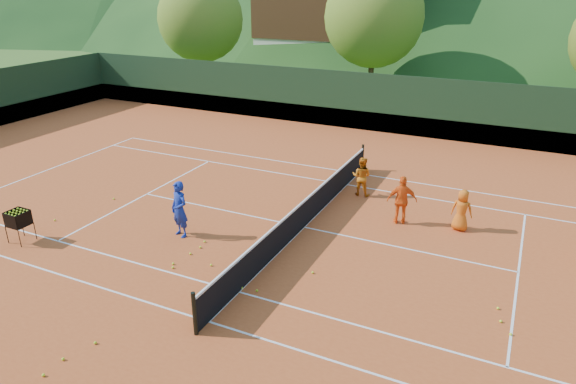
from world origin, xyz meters
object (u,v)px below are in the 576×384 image
at_px(coach, 179,209).
at_px(ball_hopper, 18,219).
at_px(tennis_net, 304,213).
at_px(chalet_mid, 548,13).
at_px(student_a, 362,176).
at_px(student_b, 402,200).
at_px(chalet_left, 340,2).
at_px(student_c, 462,210).

distance_m(coach, ball_hopper, 4.79).
height_order(tennis_net, chalet_mid, chalet_mid).
xyz_separation_m(student_a, ball_hopper, (-8.15, -7.95, 0.02)).
relative_size(student_b, chalet_left, 0.12).
distance_m(tennis_net, chalet_left, 32.04).
bearing_deg(student_c, student_a, -15.69).
bearing_deg(ball_hopper, chalet_left, 94.38).
relative_size(student_a, chalet_left, 0.11).
bearing_deg(chalet_mid, student_c, -92.62).
height_order(tennis_net, ball_hopper, tennis_net).
distance_m(student_a, ball_hopper, 11.39).
distance_m(coach, chalet_mid, 37.55).
height_order(ball_hopper, chalet_left, chalet_left).
bearing_deg(tennis_net, coach, -145.93).
height_order(student_c, tennis_net, student_c).
xyz_separation_m(student_c, ball_hopper, (-11.89, -6.56, 0.07)).
relative_size(coach, chalet_left, 0.13).
bearing_deg(coach, student_b, 50.30).
relative_size(coach, student_b, 1.09).
relative_size(student_c, chalet_left, 0.10).
distance_m(tennis_net, chalet_mid, 34.81).
distance_m(coach, student_b, 7.04).
bearing_deg(chalet_mid, student_a, -99.64).
distance_m(coach, student_c, 8.80).
height_order(student_b, tennis_net, student_b).
height_order(tennis_net, chalet_left, chalet_left).
relative_size(student_a, chalet_mid, 0.12).
xyz_separation_m(student_b, chalet_left, (-12.72, 28.37, 4.81)).
distance_m(student_c, tennis_net, 4.96).
xyz_separation_m(student_c, chalet_left, (-14.54, 28.01, 4.95)).
relative_size(student_b, ball_hopper, 1.63).
relative_size(coach, chalet_mid, 0.14).
relative_size(coach, ball_hopper, 1.78).
bearing_deg(chalet_left, chalet_mid, 14.04).
height_order(student_a, tennis_net, student_a).
xyz_separation_m(ball_hopper, chalet_mid, (13.35, 38.58, 4.22)).
xyz_separation_m(student_c, tennis_net, (-4.54, -1.99, -0.18)).
relative_size(student_a, tennis_net, 0.12).
height_order(student_a, student_c, student_a).
height_order(coach, chalet_mid, chalet_mid).
height_order(ball_hopper, chalet_mid, chalet_mid).
height_order(coach, ball_hopper, coach).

